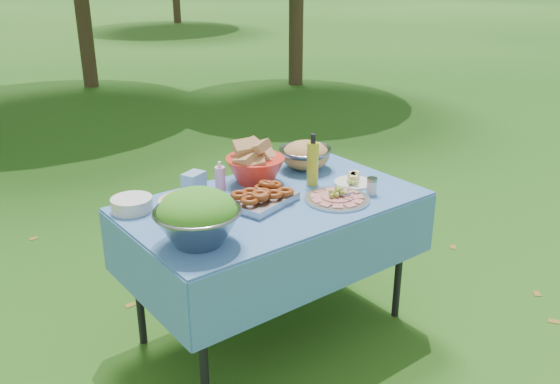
# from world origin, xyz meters

# --- Properties ---
(ground) EXTENTS (80.00, 80.00, 0.00)m
(ground) POSITION_xyz_m (0.00, 0.00, 0.00)
(ground) COLOR black
(ground) RESTS_ON ground
(picnic_table) EXTENTS (1.46, 0.86, 0.76)m
(picnic_table) POSITION_xyz_m (0.00, 0.00, 0.38)
(picnic_table) COLOR #71A3DA
(picnic_table) RESTS_ON ground
(salad_bowl) EXTENTS (0.44, 0.44, 0.24)m
(salad_bowl) POSITION_xyz_m (-0.54, -0.19, 0.88)
(salad_bowl) COLOR gray
(salad_bowl) RESTS_ON picnic_table
(pasta_bowl_white) EXTENTS (0.26, 0.26, 0.12)m
(pasta_bowl_white) POSITION_xyz_m (-0.45, 0.11, 0.82)
(pasta_bowl_white) COLOR silver
(pasta_bowl_white) RESTS_ON picnic_table
(plate_stack) EXTENTS (0.26, 0.26, 0.06)m
(plate_stack) POSITION_xyz_m (-0.61, 0.31, 0.79)
(plate_stack) COLOR silver
(plate_stack) RESTS_ON picnic_table
(wipes_box) EXTENTS (0.13, 0.12, 0.10)m
(wipes_box) POSITION_xyz_m (-0.25, 0.34, 0.81)
(wipes_box) COLOR #7DAACE
(wipes_box) RESTS_ON picnic_table
(sanitizer_bottle) EXTENTS (0.07, 0.07, 0.15)m
(sanitizer_bottle) POSITION_xyz_m (-0.13, 0.28, 0.84)
(sanitizer_bottle) COLOR #F499C7
(sanitizer_bottle) RESTS_ON picnic_table
(bread_bowl) EXTENTS (0.40, 0.40, 0.21)m
(bread_bowl) POSITION_xyz_m (0.08, 0.26, 0.87)
(bread_bowl) COLOR red
(bread_bowl) RESTS_ON picnic_table
(pasta_bowl_steel) EXTENTS (0.39, 0.39, 0.16)m
(pasta_bowl_steel) POSITION_xyz_m (0.44, 0.27, 0.84)
(pasta_bowl_steel) COLOR gray
(pasta_bowl_steel) RESTS_ON picnic_table
(fried_tray) EXTENTS (0.38, 0.31, 0.08)m
(fried_tray) POSITION_xyz_m (-0.08, -0.01, 0.80)
(fried_tray) COLOR #A8A8AC
(fried_tray) RESTS_ON picnic_table
(charcuterie_platter) EXTENTS (0.34, 0.34, 0.07)m
(charcuterie_platter) POSITION_xyz_m (0.25, -0.20, 0.80)
(charcuterie_platter) COLOR #B1B4B9
(charcuterie_platter) RESTS_ON picnic_table
(oil_bottle) EXTENTS (0.06, 0.06, 0.28)m
(oil_bottle) POSITION_xyz_m (0.30, 0.05, 0.90)
(oil_bottle) COLOR #AFB623
(oil_bottle) RESTS_ON picnic_table
(cheese_plate) EXTENTS (0.25, 0.25, 0.06)m
(cheese_plate) POSITION_xyz_m (0.48, -0.08, 0.79)
(cheese_plate) COLOR silver
(cheese_plate) RESTS_ON picnic_table
(shaker) EXTENTS (0.06, 0.06, 0.09)m
(shaker) POSITION_xyz_m (0.45, -0.24, 0.80)
(shaker) COLOR silver
(shaker) RESTS_ON picnic_table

